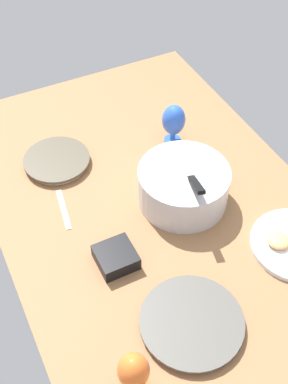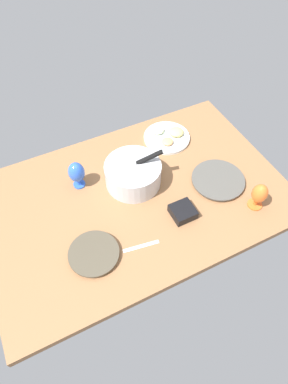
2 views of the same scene
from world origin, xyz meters
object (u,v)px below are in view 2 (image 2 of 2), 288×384
Objects in this scene: fruit_platter at (167,136)px; square_bowl_black at (183,211)px; dinner_plate_left at (94,254)px; hurricane_glass_orange at (259,194)px; mixing_bowl at (133,173)px; dinner_plate_right at (218,180)px; hurricane_glass_blue at (77,173)px.

fruit_platter reaches higher than square_bowl_black.
dinner_plate_left is 87.01cm from hurricane_glass_orange.
square_bowl_black is (-37.03, 11.67, -6.54)cm from hurricane_glass_orange.
mixing_bowl is at bearing 42.27° from dinner_plate_left.
fruit_platter is (69.08, 54.72, 0.26)cm from dinner_plate_left.
dinner_plate_left is 0.85× the size of fruit_platter.
dinner_plate_left is 48.45cm from mixing_bowl.
hurricane_glass_orange is at bearing -6.70° from dinner_plate_left.
dinner_plate_right is at bearing 19.48° from square_bowl_black.
fruit_platter reaches higher than dinner_plate_left.
hurricane_glass_blue reaches higher than square_bowl_black.
hurricane_glass_orange reaches higher than square_bowl_black.
hurricane_glass_blue is (8.03, 43.63, 8.64)cm from dinner_plate_left.
dinner_plate_right is at bearing 8.55° from dinner_plate_left.
hurricane_glass_orange is at bearing -75.32° from fruit_platter.
dinner_plate_right is 47.20cm from mixing_bowl.
dinner_plate_right is 0.94× the size of mixing_bowl.
hurricane_glass_blue is (-61.05, -11.09, 8.38)cm from fruit_platter.
mixing_bowl is 1.11× the size of fruit_platter.
hurricane_glass_blue is at bearing 145.45° from hurricane_glass_orange.
dinner_plate_left is 0.77× the size of mixing_bowl.
hurricane_glass_orange is 39.37cm from square_bowl_black.
mixing_bowl is (35.59, 32.35, 5.88)cm from dinner_plate_left.
square_bowl_black reaches higher than dinner_plate_left.
square_bowl_black is (-20.04, -53.16, 1.11)cm from fruit_platter.
mixing_bowl reaches higher than dinner_plate_left.
mixing_bowl is at bearing 153.78° from dinner_plate_right.
fruit_platter is 1.69× the size of hurricane_glass_blue.
hurricane_glass_orange is 0.95× the size of hurricane_glass_blue.
mixing_bowl reaches higher than hurricane_glass_orange.
dinner_plate_right is 77.05cm from hurricane_glass_blue.
hurricane_glass_blue is (-78.03, 53.73, 0.73)cm from hurricane_glass_orange.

